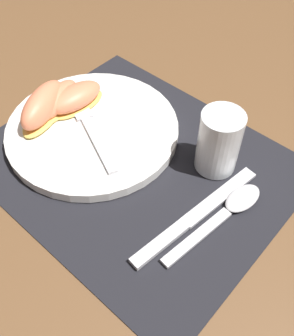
{
  "coord_description": "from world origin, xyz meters",
  "views": [
    {
      "loc": [
        0.27,
        -0.27,
        0.45
      ],
      "look_at": [
        0.03,
        -0.01,
        0.02
      ],
      "focal_mm": 42.0,
      "sensor_mm": 36.0,
      "label": 1
    }
  ],
  "objects": [
    {
      "name": "ground_plane",
      "position": [
        0.0,
        0.0,
        0.0
      ],
      "size": [
        3.0,
        3.0,
        0.0
      ],
      "primitive_type": "plane",
      "color": "brown"
    },
    {
      "name": "placemat",
      "position": [
        0.0,
        0.0,
        0.0
      ],
      "size": [
        0.43,
        0.36,
        0.0
      ],
      "color": "black",
      "rests_on": "ground_plane"
    },
    {
      "name": "plate",
      "position": [
        -0.09,
        0.0,
        0.01
      ],
      "size": [
        0.27,
        0.27,
        0.02
      ],
      "color": "white",
      "rests_on": "placemat"
    },
    {
      "name": "juice_glass",
      "position": [
        0.09,
        0.08,
        0.05
      ],
      "size": [
        0.06,
        0.06,
        0.1
      ],
      "color": "silver",
      "rests_on": "placemat"
    },
    {
      "name": "knife",
      "position": [
        0.12,
        -0.02,
        0.01
      ],
      "size": [
        0.04,
        0.22,
        0.01
      ],
      "color": "silver",
      "rests_on": "placemat"
    },
    {
      "name": "spoon",
      "position": [
        0.15,
        0.02,
        0.01
      ],
      "size": [
        0.05,
        0.18,
        0.01
      ],
      "color": "silver",
      "rests_on": "placemat"
    },
    {
      "name": "fork",
      "position": [
        -0.1,
        -0.0,
        0.02
      ],
      "size": [
        0.19,
        0.1,
        0.0
      ],
      "color": "silver",
      "rests_on": "plate"
    },
    {
      "name": "citrus_wedge_0",
      "position": [
        -0.15,
        0.02,
        0.03
      ],
      "size": [
        0.06,
        0.1,
        0.03
      ],
      "color": "#F7C656",
      "rests_on": "plate"
    },
    {
      "name": "citrus_wedge_1",
      "position": [
        -0.16,
        -0.01,
        0.04
      ],
      "size": [
        0.07,
        0.11,
        0.04
      ],
      "color": "#F7C656",
      "rests_on": "plate"
    },
    {
      "name": "citrus_wedge_2",
      "position": [
        -0.17,
        -0.03,
        0.04
      ],
      "size": [
        0.09,
        0.12,
        0.05
      ],
      "color": "#F7C656",
      "rests_on": "plate"
    }
  ]
}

